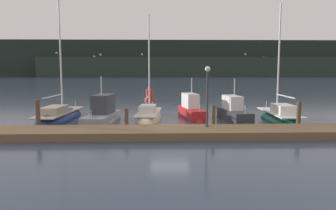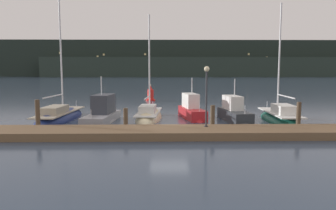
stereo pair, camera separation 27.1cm
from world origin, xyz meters
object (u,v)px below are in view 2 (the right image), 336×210
object	(u,v)px
motorboat_berth_2	(102,117)
dock_lamppost	(207,86)
sailboat_berth_1	(60,119)
sailboat_berth_6	(280,120)
motorboat_berth_4	(192,114)
sailboat_berth_3	(149,118)
channel_buoy	(151,95)
motorboat_berth_5	(234,116)

from	to	relation	value
motorboat_berth_2	dock_lamppost	world-z (taller)	dock_lamppost
sailboat_berth_1	sailboat_berth_6	world-z (taller)	sailboat_berth_1
motorboat_berth_2	motorboat_berth_4	bearing A→B (deg)	12.79
motorboat_berth_4	sailboat_berth_3	bearing A→B (deg)	-174.06
motorboat_berth_4	sailboat_berth_6	bearing A→B (deg)	-15.42
motorboat_berth_4	dock_lamppost	distance (m)	6.72
sailboat_berth_6	channel_buoy	xyz separation A→B (m)	(-10.05, 15.55, 0.59)
sailboat_berth_3	motorboat_berth_5	distance (m)	6.48
sailboat_berth_6	sailboat_berth_1	bearing A→B (deg)	176.87
motorboat_berth_5	dock_lamppost	distance (m)	6.08
motorboat_berth_2	dock_lamppost	bearing A→B (deg)	-33.73
motorboat_berth_5	dock_lamppost	bearing A→B (deg)	-119.86
sailboat_berth_1	motorboat_berth_4	size ratio (longest dim) A/B	2.71
motorboat_berth_4	channel_buoy	xyz separation A→B (m)	(-3.69, 13.80, 0.37)
motorboat_berth_2	dock_lamppost	size ratio (longest dim) A/B	1.57
dock_lamppost	sailboat_berth_3	bearing A→B (deg)	121.73
motorboat_berth_5	dock_lamppost	world-z (taller)	dock_lamppost
sailboat_berth_3	motorboat_berth_5	xyz separation A→B (m)	(6.39, -1.08, 0.25)
sailboat_berth_1	sailboat_berth_3	size ratio (longest dim) A/B	1.50
channel_buoy	motorboat_berth_2	bearing A→B (deg)	-101.29
sailboat_berth_1	dock_lamppost	xyz separation A→B (m)	(10.34, -5.37, 2.77)
channel_buoy	dock_lamppost	bearing A→B (deg)	-78.79
sailboat_berth_3	sailboat_berth_6	size ratio (longest dim) A/B	0.95
dock_lamppost	motorboat_berth_4	bearing A→B (deg)	92.54
sailboat_berth_3	channel_buoy	bearing A→B (deg)	91.35
sailboat_berth_1	channel_buoy	distance (m)	15.99
sailboat_berth_3	motorboat_berth_5	bearing A→B (deg)	-9.62
motorboat_berth_2	motorboat_berth_4	world-z (taller)	motorboat_berth_2
sailboat_berth_1	sailboat_berth_6	size ratio (longest dim) A/B	1.43
sailboat_berth_1	dock_lamppost	size ratio (longest dim) A/B	3.69
motorboat_berth_5	channel_buoy	xyz separation A→B (m)	(-6.72, 15.23, 0.39)
sailboat_berth_3	channel_buoy	size ratio (longest dim) A/B	4.50
sailboat_berth_1	motorboat_berth_5	xyz separation A→B (m)	(13.09, -0.58, 0.24)
sailboat_berth_1	dock_lamppost	distance (m)	11.97
motorboat_berth_4	channel_buoy	bearing A→B (deg)	104.98
motorboat_berth_2	dock_lamppost	xyz separation A→B (m)	(7.03, -4.69, 2.52)
sailboat_berth_1	channel_buoy	world-z (taller)	sailboat_berth_1
dock_lamppost	channel_buoy	bearing A→B (deg)	101.21
sailboat_berth_1	sailboat_berth_3	world-z (taller)	sailboat_berth_1
motorboat_berth_5	channel_buoy	bearing A→B (deg)	113.81
motorboat_berth_4	motorboat_berth_2	bearing A→B (deg)	-167.21
sailboat_berth_3	dock_lamppost	size ratio (longest dim) A/B	2.46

